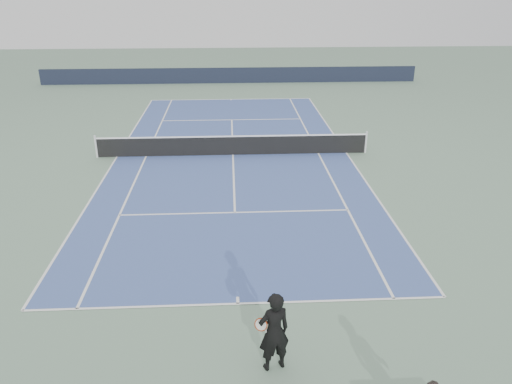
{
  "coord_description": "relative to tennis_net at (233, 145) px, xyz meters",
  "views": [
    {
      "loc": [
        -0.1,
        -22.62,
        7.78
      ],
      "look_at": [
        0.73,
        -7.1,
        1.1
      ],
      "focal_mm": 35.0,
      "sensor_mm": 36.0,
      "label": 1
    }
  ],
  "objects": [
    {
      "name": "court_surface",
      "position": [
        0.0,
        0.0,
        -0.5
      ],
      "size": [
        10.97,
        23.77,
        0.01
      ],
      "primitive_type": "cube",
      "color": "#3D5390",
      "rests_on": "ground"
    },
    {
      "name": "tennis_player",
      "position": [
        0.73,
        -14.19,
        0.44
      ],
      "size": [
        0.87,
        0.7,
        1.89
      ],
      "color": "black",
      "rests_on": "ground"
    },
    {
      "name": "windscreen_far",
      "position": [
        0.0,
        17.88,
        0.1
      ],
      "size": [
        30.0,
        0.25,
        1.2
      ],
      "primitive_type": "cube",
      "color": "black",
      "rests_on": "ground"
    },
    {
      "name": "tennis_net",
      "position": [
        0.0,
        0.0,
        0.0
      ],
      "size": [
        12.9,
        0.1,
        1.07
      ],
      "color": "silver",
      "rests_on": "ground"
    },
    {
      "name": "ground",
      "position": [
        0.0,
        0.0,
        -0.5
      ],
      "size": [
        80.0,
        80.0,
        0.0
      ],
      "primitive_type": "plane",
      "color": "slate"
    }
  ]
}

